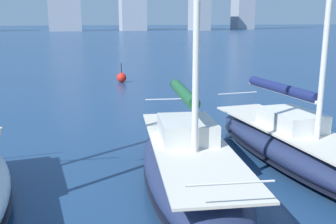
% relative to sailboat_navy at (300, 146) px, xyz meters
% --- Properties ---
extents(sailboat_navy, '(2.74, 9.44, 11.25)m').
position_rel_sailboat_navy_xyz_m(sailboat_navy, '(0.00, 0.00, 0.00)').
color(sailboat_navy, navy).
rests_on(sailboat_navy, ground).
extents(sailboat_forest, '(3.47, 8.24, 13.21)m').
position_rel_sailboat_navy_xyz_m(sailboat_forest, '(3.89, 0.81, 0.12)').
color(sailboat_forest, navy).
rests_on(sailboat_forest, ground).
extents(channel_buoy, '(0.70, 0.70, 1.40)m').
position_rel_sailboat_navy_xyz_m(channel_buoy, '(2.76, -18.03, -0.29)').
color(channel_buoy, red).
rests_on(channel_buoy, ground).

